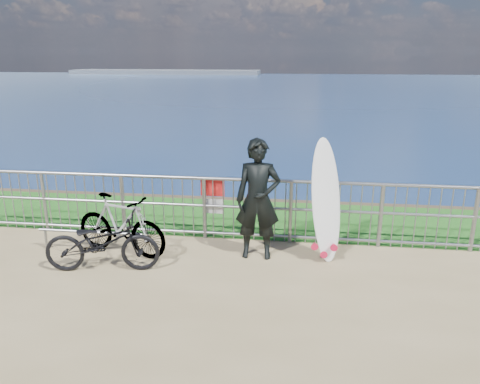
# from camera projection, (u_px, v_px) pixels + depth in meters

# --- Properties ---
(grass_strip) EXTENTS (120.00, 120.00, 0.00)m
(grass_strip) POSITION_uv_depth(u_px,v_px,m) (241.00, 218.00, 9.34)
(grass_strip) COLOR #195617
(grass_strip) RESTS_ON ground
(seascape) EXTENTS (260.00, 260.00, 5.00)m
(seascape) POSITION_uv_depth(u_px,v_px,m) (166.00, 74.00, 153.43)
(seascape) COLOR brown
(seascape) RESTS_ON ground
(railing) EXTENTS (10.06, 0.10, 1.13)m
(railing) POSITION_uv_depth(u_px,v_px,m) (234.00, 208.00, 8.13)
(railing) COLOR gray
(railing) RESTS_ON ground
(surfer) EXTENTS (0.72, 0.49, 1.93)m
(surfer) POSITION_uv_depth(u_px,v_px,m) (258.00, 200.00, 7.34)
(surfer) COLOR black
(surfer) RESTS_ON ground
(surfboard) EXTENTS (0.66, 0.64, 1.95)m
(surfboard) POSITION_uv_depth(u_px,v_px,m) (326.00, 205.00, 7.28)
(surfboard) COLOR silver
(surfboard) RESTS_ON ground
(bicycle_near) EXTENTS (1.78, 0.86, 0.90)m
(bicycle_near) POSITION_uv_depth(u_px,v_px,m) (102.00, 243.00, 7.00)
(bicycle_near) COLOR black
(bicycle_near) RESTS_ON ground
(bicycle_far) EXTENTS (1.75, 0.91, 1.01)m
(bicycle_far) POSITION_uv_depth(u_px,v_px,m) (121.00, 225.00, 7.57)
(bicycle_far) COLOR black
(bicycle_far) RESTS_ON ground
(bike_rack) EXTENTS (1.79, 0.05, 0.37)m
(bike_rack) POSITION_uv_depth(u_px,v_px,m) (90.00, 234.00, 7.70)
(bike_rack) COLOR gray
(bike_rack) RESTS_ON ground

